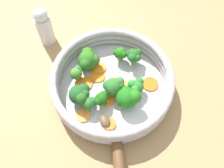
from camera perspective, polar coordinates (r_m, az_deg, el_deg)
ground_plane at (r=0.64m, az=0.00°, el=-1.16°), size 4.00×4.00×0.00m
skillet at (r=0.63m, az=0.00°, el=-0.91°), size 0.27×0.27×0.01m
skillet_rim_wall at (r=0.61m, az=0.00°, el=0.51°), size 0.28×0.28×0.05m
skillet_rivet_left at (r=0.58m, az=-2.24°, el=-11.54°), size 0.01×0.01×0.01m
skillet_rivet_right at (r=0.58m, az=4.14°, el=-11.06°), size 0.01×0.01×0.01m
carrot_slice_0 at (r=0.60m, az=-6.32°, el=-6.81°), size 0.05×0.05×0.00m
carrot_slice_1 at (r=0.61m, az=-1.06°, el=-3.40°), size 0.05×0.05×0.01m
carrot_slice_2 at (r=0.63m, az=-6.90°, el=-0.56°), size 0.03×0.03×0.00m
carrot_slice_3 at (r=0.63m, az=2.51°, el=-0.80°), size 0.05×0.05×0.00m
carrot_slice_4 at (r=0.63m, az=-6.01°, el=0.04°), size 0.05×0.05×0.00m
carrot_slice_5 at (r=0.64m, az=-3.15°, el=1.79°), size 0.05×0.05×0.00m
carrot_slice_6 at (r=0.64m, az=8.32°, el=-0.03°), size 0.05×0.05×0.00m
carrot_slice_7 at (r=0.63m, az=0.54°, el=-0.40°), size 0.05×0.05×0.01m
carrot_slice_8 at (r=0.65m, az=-2.81°, el=3.50°), size 0.03×0.03×0.01m
carrot_slice_9 at (r=0.59m, az=-0.51°, el=-8.70°), size 0.04×0.04×0.01m
broccoli_floret_0 at (r=0.59m, az=-6.97°, el=-2.25°), size 0.05×0.05×0.05m
broccoli_floret_1 at (r=0.64m, az=-5.21°, el=5.32°), size 0.06×0.05×0.05m
broccoli_floret_2 at (r=0.64m, az=4.85°, el=6.10°), size 0.04×0.04×0.05m
broccoli_floret_3 at (r=0.58m, az=3.52°, el=-2.95°), size 0.05×0.06×0.06m
broccoli_floret_4 at (r=0.60m, az=5.27°, el=-0.52°), size 0.04×0.04×0.04m
broccoli_floret_5 at (r=0.62m, az=-7.71°, el=2.44°), size 0.03×0.03×0.04m
broccoli_floret_6 at (r=0.58m, az=-5.25°, el=-4.14°), size 0.03×0.04×0.04m
broccoli_floret_7 at (r=0.58m, az=-2.40°, el=-3.31°), size 0.03×0.03×0.04m
broccoli_floret_8 at (r=0.59m, az=0.50°, el=-0.43°), size 0.04×0.05×0.05m
broccoli_floret_9 at (r=0.65m, az=1.82°, el=6.59°), size 0.03×0.03×0.04m
mushroom_piece_0 at (r=0.59m, az=-1.60°, el=-8.02°), size 0.04×0.03×0.01m
salt_shaker at (r=0.70m, az=-14.58°, el=12.08°), size 0.04×0.04×0.11m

